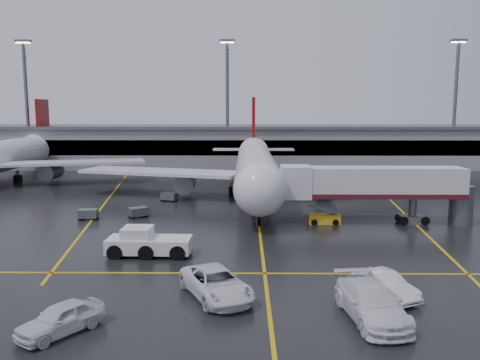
{
  "coord_description": "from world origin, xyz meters",
  "views": [
    {
      "loc": [
        -1.41,
        -56.05,
        11.66
      ],
      "look_at": [
        -2.0,
        -2.0,
        4.0
      ],
      "focal_mm": 36.61,
      "sensor_mm": 36.0,
      "label": 1
    }
  ],
  "objects": [
    {
      "name": "ground",
      "position": [
        0.0,
        0.0,
        0.0
      ],
      "size": [
        220.0,
        220.0,
        0.0
      ],
      "primitive_type": "plane",
      "color": "black",
      "rests_on": "ground"
    },
    {
      "name": "apron_line_centre",
      "position": [
        0.0,
        0.0,
        0.01
      ],
      "size": [
        0.25,
        90.0,
        0.02
      ],
      "primitive_type": "cube",
      "color": "gold",
      "rests_on": "ground"
    },
    {
      "name": "apron_line_stop",
      "position": [
        0.0,
        -22.0,
        0.01
      ],
      "size": [
        60.0,
        0.25,
        0.02
      ],
      "primitive_type": "cube",
      "color": "gold",
      "rests_on": "ground"
    },
    {
      "name": "apron_line_left",
      "position": [
        -20.0,
        10.0,
        0.01
      ],
      "size": [
        9.99,
        69.35,
        0.02
      ],
      "primitive_type": "cube",
      "rotation": [
        0.0,
        0.0,
        0.14
      ],
      "color": "gold",
      "rests_on": "ground"
    },
    {
      "name": "apron_line_right",
      "position": [
        18.0,
        10.0,
        0.01
      ],
      "size": [
        7.57,
        69.64,
        0.02
      ],
      "primitive_type": "cube",
      "rotation": [
        0.0,
        0.0,
        -0.1
      ],
      "color": "gold",
      "rests_on": "ground"
    },
    {
      "name": "terminal",
      "position": [
        0.0,
        47.93,
        4.32
      ],
      "size": [
        122.0,
        19.0,
        8.6
      ],
      "color": "gray",
      "rests_on": "ground"
    },
    {
      "name": "light_mast_left",
      "position": [
        -45.0,
        42.0,
        14.47
      ],
      "size": [
        3.0,
        1.2,
        25.45
      ],
      "color": "#595B60",
      "rests_on": "ground"
    },
    {
      "name": "light_mast_mid",
      "position": [
        -5.0,
        42.0,
        14.47
      ],
      "size": [
        3.0,
        1.2,
        25.45
      ],
      "color": "#595B60",
      "rests_on": "ground"
    },
    {
      "name": "light_mast_right",
      "position": [
        40.0,
        42.0,
        14.47
      ],
      "size": [
        3.0,
        1.2,
        25.45
      ],
      "color": "#595B60",
      "rests_on": "ground"
    },
    {
      "name": "main_airliner",
      "position": [
        0.0,
        9.7,
        4.21
      ],
      "size": [
        48.8,
        45.6,
        14.1
      ],
      "color": "silver",
      "rests_on": "ground"
    },
    {
      "name": "jet_bridge",
      "position": [
        11.87,
        -6.0,
        3.93
      ],
      "size": [
        19.9,
        3.4,
        6.05
      ],
      "color": "silver",
      "rests_on": "ground"
    },
    {
      "name": "pushback_tractor",
      "position": [
        -9.41,
        -17.5,
        0.96
      ],
      "size": [
        6.82,
        3.07,
        2.41
      ],
      "color": "silver",
      "rests_on": "ground"
    },
    {
      "name": "belt_loader",
      "position": [
        6.81,
        -6.08,
        0.51
      ],
      "size": [
        3.29,
        1.56,
        2.08
      ],
      "color": "gold",
      "rests_on": "ground"
    },
    {
      "name": "service_van_a",
      "position": [
        -3.23,
        -26.59,
        0.91
      ],
      "size": [
        5.57,
        7.2,
        1.82
      ],
      "primitive_type": "imported",
      "rotation": [
        0.0,
        0.0,
        0.45
      ],
      "color": "white",
      "rests_on": "ground"
    },
    {
      "name": "service_van_b",
      "position": [
        5.7,
        -29.75,
        0.98
      ],
      "size": [
        3.57,
        7.06,
        1.96
      ],
      "primitive_type": "imported",
      "rotation": [
        0.0,
        0.0,
        0.12
      ],
      "color": "white",
      "rests_on": "ground"
    },
    {
      "name": "service_van_c",
      "position": [
        7.44,
        -26.36,
        0.8
      ],
      "size": [
        3.65,
        5.08,
        1.59
      ],
      "primitive_type": "imported",
      "rotation": [
        0.0,
        0.0,
        0.46
      ],
      "color": "white",
      "rests_on": "ground"
    },
    {
      "name": "service_van_d",
      "position": [
        -11.13,
        -31.67,
        0.81
      ],
      "size": [
        4.39,
        4.99,
        1.63
      ],
      "primitive_type": "imported",
      "rotation": [
        0.0,
        0.0,
        -0.64
      ],
      "color": "silver",
      "rests_on": "ground"
    },
    {
      "name": "baggage_cart_a",
      "position": [
        -13.22,
        -3.23,
        0.63
      ],
      "size": [
        2.38,
        2.2,
        1.12
      ],
      "color": "#595B60",
      "rests_on": "ground"
    },
    {
      "name": "baggage_cart_b",
      "position": [
        -18.42,
        -4.36,
        0.63
      ],
      "size": [
        2.09,
        1.45,
        1.12
      ],
      "color": "#595B60",
      "rests_on": "ground"
    },
    {
      "name": "baggage_cart_c",
      "position": [
        -11.34,
        6.64,
        0.63
      ],
      "size": [
        2.28,
        1.8,
        1.12
      ],
      "color": "#595B60",
      "rests_on": "ground"
    }
  ]
}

